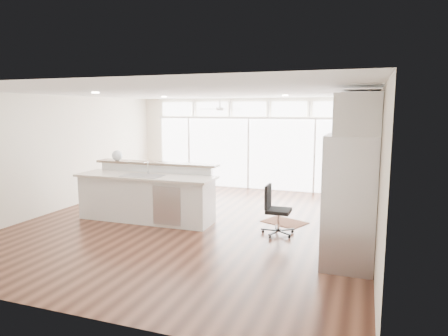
% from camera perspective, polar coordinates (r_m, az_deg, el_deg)
% --- Properties ---
extents(floor, '(7.00, 8.00, 0.02)m').
position_cam_1_polar(floor, '(8.53, -3.97, -7.85)').
color(floor, '#3A1C12').
rests_on(floor, ground).
extents(ceiling, '(7.00, 8.00, 0.02)m').
position_cam_1_polar(ceiling, '(8.20, -4.17, 10.65)').
color(ceiling, silver).
rests_on(ceiling, wall_back).
extents(wall_back, '(7.00, 0.04, 2.70)m').
position_cam_1_polar(wall_back, '(12.01, 3.65, 3.49)').
color(wall_back, white).
rests_on(wall_back, floor).
extents(wall_front, '(7.00, 0.04, 2.70)m').
position_cam_1_polar(wall_front, '(4.92, -23.22, -4.31)').
color(wall_front, white).
rests_on(wall_front, floor).
extents(wall_left, '(0.04, 8.00, 2.70)m').
position_cam_1_polar(wall_left, '(10.18, -22.43, 1.99)').
color(wall_left, white).
rests_on(wall_left, floor).
extents(wall_right, '(0.04, 8.00, 2.70)m').
position_cam_1_polar(wall_right, '(7.57, 20.97, 0.06)').
color(wall_right, white).
rests_on(wall_right, floor).
extents(glass_wall, '(5.80, 0.06, 2.08)m').
position_cam_1_polar(glass_wall, '(11.98, 3.55, 2.04)').
color(glass_wall, white).
rests_on(glass_wall, wall_back).
extents(transom_row, '(5.90, 0.06, 0.40)m').
position_cam_1_polar(transom_row, '(11.90, 3.61, 8.41)').
color(transom_row, white).
rests_on(transom_row, wall_back).
extents(desk_window, '(0.04, 0.85, 0.85)m').
position_cam_1_polar(desk_window, '(7.84, 20.72, 1.82)').
color(desk_window, white).
rests_on(desk_window, wall_right).
extents(ceiling_fan, '(1.16, 1.16, 0.32)m').
position_cam_1_polar(ceiling_fan, '(10.98, -0.60, 8.95)').
color(ceiling_fan, silver).
rests_on(ceiling_fan, ceiling).
extents(recessed_lights, '(3.40, 3.00, 0.02)m').
position_cam_1_polar(recessed_lights, '(8.38, -3.61, 10.47)').
color(recessed_lights, white).
rests_on(recessed_lights, ceiling).
extents(oven_cabinet, '(0.64, 1.20, 2.50)m').
position_cam_1_polar(oven_cabinet, '(9.37, 18.72, 1.06)').
color(oven_cabinet, white).
rests_on(oven_cabinet, floor).
extents(desk_nook, '(0.72, 1.30, 0.76)m').
position_cam_1_polar(desk_nook, '(8.05, 17.92, -6.36)').
color(desk_nook, white).
rests_on(desk_nook, floor).
extents(upper_cabinets, '(0.64, 1.30, 0.64)m').
position_cam_1_polar(upper_cabinets, '(7.80, 18.88, 7.77)').
color(upper_cabinets, white).
rests_on(upper_cabinets, wall_right).
extents(refrigerator, '(0.76, 0.90, 2.00)m').
position_cam_1_polar(refrigerator, '(6.30, 17.48, -4.59)').
color(refrigerator, '#B6B5BA').
rests_on(refrigerator, floor).
extents(fridge_cabinet, '(0.64, 0.90, 0.60)m').
position_cam_1_polar(fridge_cabinet, '(6.15, 18.58, 7.27)').
color(fridge_cabinet, white).
rests_on(fridge_cabinet, wall_right).
extents(framed_photos, '(0.06, 0.22, 0.80)m').
position_cam_1_polar(framed_photos, '(8.47, 20.61, 1.26)').
color(framed_photos, black).
rests_on(framed_photos, wall_right).
extents(kitchen_island, '(3.05, 1.18, 1.21)m').
position_cam_1_polar(kitchen_island, '(8.70, -11.11, -3.50)').
color(kitchen_island, white).
rests_on(kitchen_island, floor).
extents(rug, '(1.03, 0.91, 0.01)m').
position_cam_1_polar(rug, '(8.62, 8.64, -7.65)').
color(rug, '#3C1D13').
rests_on(rug, floor).
extents(office_chair, '(0.50, 0.46, 0.94)m').
position_cam_1_polar(office_chair, '(7.68, 7.81, -6.02)').
color(office_chair, black).
rests_on(office_chair, floor).
extents(fishbowl, '(0.25, 0.25, 0.24)m').
position_cam_1_polar(fishbowl, '(9.42, -15.02, 1.73)').
color(fishbowl, silver).
rests_on(fishbowl, kitchen_island).
extents(monitor, '(0.14, 0.51, 0.42)m').
position_cam_1_polar(monitor, '(7.93, 17.54, -2.19)').
color(monitor, black).
rests_on(monitor, desk_nook).
extents(keyboard, '(0.12, 0.30, 0.01)m').
position_cam_1_polar(keyboard, '(7.97, 16.25, -3.57)').
color(keyboard, silver).
rests_on(keyboard, desk_nook).
extents(potted_plant, '(0.30, 0.33, 0.24)m').
position_cam_1_polar(potted_plant, '(9.30, 19.12, 9.46)').
color(potted_plant, '#2A5022').
rests_on(potted_plant, oven_cabinet).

